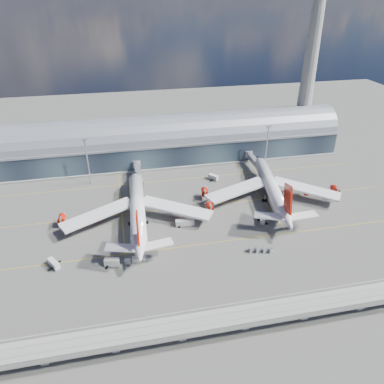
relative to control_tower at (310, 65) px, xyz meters
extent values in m
plane|color=#474744|center=(-85.00, -83.00, -51.64)|extent=(500.00, 500.00, 0.00)
cube|color=gold|center=(-85.00, -93.00, -51.63)|extent=(200.00, 0.25, 0.01)
cube|color=gold|center=(-85.00, -63.00, -51.63)|extent=(200.00, 0.25, 0.01)
cube|color=gold|center=(-85.00, -33.00, -51.63)|extent=(200.00, 0.25, 0.01)
cube|color=gold|center=(-120.00, -53.00, -51.63)|extent=(0.25, 80.00, 0.01)
cube|color=gold|center=(-50.00, -53.00, -51.63)|extent=(0.25, 80.00, 0.01)
cube|color=#202835|center=(-85.00, -5.00, -44.64)|extent=(200.00, 28.00, 14.00)
cylinder|color=gray|center=(-85.00, -5.00, -37.64)|extent=(200.00, 28.00, 28.00)
cube|color=gray|center=(-85.00, -19.00, -37.64)|extent=(200.00, 1.00, 1.20)
cube|color=gray|center=(-85.00, -5.00, -51.04)|extent=(200.00, 30.00, 1.20)
cube|color=gray|center=(0.00, 0.00, -47.64)|extent=(18.00, 18.00, 8.00)
cone|color=gray|center=(0.00, 0.00, -6.64)|extent=(10.00, 10.00, 90.00)
cube|color=gray|center=(-85.00, -138.00, -46.14)|extent=(220.00, 8.50, 1.20)
cube|color=gray|center=(-85.00, -142.00, -45.04)|extent=(220.00, 0.40, 1.20)
cube|color=gray|center=(-85.00, -134.00, -45.04)|extent=(220.00, 0.40, 1.20)
cube|color=gray|center=(-85.00, -139.50, -45.49)|extent=(220.00, 0.12, 0.12)
cube|color=gray|center=(-85.00, -136.50, -45.49)|extent=(220.00, 0.12, 0.12)
cube|color=gray|center=(-145.00, -138.00, -49.14)|extent=(2.20, 2.20, 5.00)
cube|color=gray|center=(-125.00, -138.00, -49.14)|extent=(2.20, 2.20, 5.00)
cube|color=gray|center=(-105.00, -138.00, -49.14)|extent=(2.20, 2.20, 5.00)
cube|color=gray|center=(-85.00, -138.00, -49.14)|extent=(2.20, 2.20, 5.00)
cube|color=gray|center=(-65.00, -138.00, -49.14)|extent=(2.20, 2.20, 5.00)
cube|color=gray|center=(-45.00, -138.00, -49.14)|extent=(2.20, 2.20, 5.00)
cylinder|color=gray|center=(-135.00, -28.00, -39.14)|extent=(0.70, 0.70, 25.00)
cube|color=gray|center=(-135.00, -28.00, -26.44)|extent=(3.00, 0.40, 1.00)
cylinder|color=gray|center=(-35.00, -28.00, -39.14)|extent=(0.70, 0.70, 25.00)
cube|color=gray|center=(-35.00, -28.00, -26.44)|extent=(3.00, 0.40, 1.00)
cylinder|color=white|center=(-112.74, -68.49, -45.21)|extent=(9.53, 55.29, 6.64)
cone|color=white|center=(-111.12, -37.91, -45.21)|extent=(7.07, 8.64, 6.64)
cone|color=white|center=(-114.46, -101.14, -44.38)|extent=(7.29, 12.78, 6.64)
cube|color=#B01607|center=(-114.29, -98.03, -36.18)|extent=(1.38, 12.43, 13.74)
cube|color=white|center=(-130.19, -69.65, -46.04)|extent=(33.82, 21.65, 2.68)
cube|color=white|center=(-95.51, -71.48, -46.04)|extent=(32.94, 24.35, 2.68)
cylinder|color=#B01607|center=(-130.72, -67.54, -47.90)|extent=(3.59, 5.35, 3.32)
cylinder|color=#B01607|center=(-146.13, -66.73, -47.90)|extent=(3.59, 5.35, 3.32)
cylinder|color=#B01607|center=(-94.75, -69.44, -47.90)|extent=(3.59, 5.35, 3.32)
cylinder|color=#B01607|center=(-79.34, -70.25, -47.90)|extent=(3.59, 5.35, 3.32)
cylinder|color=gray|center=(-111.72, -49.12, -50.08)|extent=(0.52, 0.52, 3.11)
cylinder|color=gray|center=(-116.27, -72.46, -50.08)|extent=(0.62, 0.62, 3.11)
cylinder|color=gray|center=(-109.64, -72.81, -50.08)|extent=(0.62, 0.62, 3.11)
cylinder|color=black|center=(-116.27, -72.46, -51.07)|extent=(2.36, 1.67, 1.56)
cylinder|color=black|center=(-109.64, -72.81, -51.07)|extent=(2.36, 1.67, 1.56)
cylinder|color=white|center=(-45.53, -61.64, -45.16)|extent=(15.40, 53.38, 6.37)
cone|color=white|center=(-40.40, -32.25, -45.16)|extent=(7.78, 9.74, 6.37)
cone|color=white|center=(-51.04, -93.18, -44.28)|extent=(8.54, 14.07, 6.37)
cube|color=#B01607|center=(-50.48, -89.94, -35.94)|extent=(3.01, 13.06, 14.53)
cube|color=white|center=(-62.84, -60.84, -46.04)|extent=(34.19, 18.63, 2.72)
cube|color=white|center=(-28.98, -66.76, -46.04)|extent=(31.51, 27.27, 2.72)
cylinder|color=black|center=(-45.53, -61.64, -46.91)|extent=(13.52, 47.85, 5.41)
cylinder|color=#B01607|center=(-63.09, -58.57, -48.02)|extent=(4.40, 6.01, 3.51)
cylinder|color=#B01607|center=(-78.14, -55.94, -48.02)|extent=(4.40, 6.01, 3.51)
cylinder|color=#B01607|center=(-27.98, -64.70, -48.02)|extent=(4.40, 6.01, 3.51)
cylinder|color=#B01607|center=(-12.93, -67.33, -48.02)|extent=(4.40, 6.01, 3.51)
cylinder|color=gray|center=(-42.31, -43.20, -49.99)|extent=(0.55, 0.55, 3.29)
cylinder|color=gray|center=(-49.75, -65.36, -49.99)|extent=(0.66, 0.66, 3.29)
cylinder|color=gray|center=(-42.83, -66.56, -49.99)|extent=(0.66, 0.66, 3.29)
cylinder|color=black|center=(-49.75, -65.36, -51.03)|extent=(2.66, 2.04, 1.65)
cylinder|color=black|center=(-42.83, -66.56, -51.03)|extent=(2.66, 2.04, 1.65)
cube|color=gray|center=(-109.24, -31.00, -46.44)|extent=(3.00, 24.00, 3.00)
cube|color=gray|center=(-109.24, -43.00, -46.44)|extent=(3.60, 3.60, 3.40)
cylinder|color=gray|center=(-109.24, -19.00, -46.44)|extent=(4.40, 4.40, 4.00)
cylinder|color=gray|center=(-109.24, -43.00, -49.94)|extent=(0.50, 0.50, 3.40)
cylinder|color=black|center=(-109.24, -43.00, -51.29)|extent=(1.40, 0.80, 0.80)
cube|color=gray|center=(-42.03, -33.00, -46.44)|extent=(3.00, 28.00, 3.00)
cube|color=gray|center=(-42.03, -47.00, -46.44)|extent=(3.60, 3.60, 3.40)
cylinder|color=gray|center=(-42.03, -19.00, -46.44)|extent=(4.40, 4.40, 4.00)
cylinder|color=gray|center=(-42.03, -47.00, -49.94)|extent=(0.50, 0.50, 3.40)
cylinder|color=black|center=(-42.03, -47.00, -51.29)|extent=(1.40, 0.80, 0.80)
cube|color=beige|center=(-147.02, -95.05, -50.16)|extent=(5.32, 6.58, 2.40)
cylinder|color=black|center=(-145.89, -93.32, -51.22)|extent=(2.39, 1.96, 0.83)
cylinder|color=black|center=(-148.15, -96.78, -51.22)|extent=(2.39, 1.96, 0.83)
cube|color=beige|center=(-125.25, -99.00, -49.88)|extent=(5.96, 3.84, 2.86)
cylinder|color=black|center=(-123.55, -98.55, -51.14)|extent=(1.65, 2.91, 0.99)
cylinder|color=black|center=(-126.96, -99.44, -51.14)|extent=(1.65, 2.91, 0.99)
cube|color=beige|center=(-92.65, -78.01, -49.99)|extent=(8.36, 2.91, 2.67)
cylinder|color=black|center=(-90.03, -77.83, -51.17)|extent=(1.09, 2.63, 0.93)
cylinder|color=black|center=(-95.28, -78.18, -51.17)|extent=(1.09, 2.63, 0.93)
cube|color=beige|center=(-57.50, -82.79, -50.20)|extent=(4.30, 5.73, 2.33)
cylinder|color=black|center=(-58.28, -81.26, -51.23)|extent=(2.36, 1.74, 0.81)
cylinder|color=black|center=(-56.71, -84.32, -51.23)|extent=(2.36, 1.74, 0.81)
cube|color=beige|center=(-38.38, -64.49, -49.98)|extent=(3.05, 5.45, 2.69)
cylinder|color=black|center=(-38.60, -62.85, -51.17)|extent=(2.69, 1.27, 0.93)
cylinder|color=black|center=(-38.16, -66.13, -51.17)|extent=(2.69, 1.27, 0.93)
cube|color=beige|center=(-68.73, -37.10, -50.08)|extent=(5.42, 5.95, 2.53)
cylinder|color=black|center=(-67.55, -35.65, -51.20)|extent=(2.44, 2.21, 0.88)
cylinder|color=black|center=(-69.91, -38.56, -51.20)|extent=(2.44, 2.21, 0.88)
cube|color=gray|center=(-119.32, -99.25, -51.35)|extent=(3.02, 2.27, 0.34)
cube|color=#B7B7BC|center=(-119.32, -99.25, -50.43)|extent=(2.55, 2.08, 1.72)
cube|color=gray|center=(-116.37, -98.76, -51.35)|extent=(3.02, 2.27, 0.34)
cube|color=#B7B7BC|center=(-116.37, -98.76, -50.43)|extent=(2.55, 2.08, 1.72)
cube|color=gray|center=(-113.42, -98.27, -51.35)|extent=(3.02, 2.27, 0.34)
cube|color=#B7B7BC|center=(-113.42, -98.27, -50.43)|extent=(2.55, 2.08, 1.72)
cube|color=gray|center=(-69.89, -101.89, -51.38)|extent=(2.80, 2.21, 0.31)
cube|color=#B7B7BC|center=(-69.89, -101.89, -50.56)|extent=(2.38, 2.01, 1.54)
cube|color=gray|center=(-67.30, -102.55, -51.38)|extent=(2.80, 2.21, 0.31)
cube|color=#B7B7BC|center=(-67.30, -102.55, -50.56)|extent=(2.38, 2.01, 1.54)
cube|color=gray|center=(-64.71, -103.22, -51.38)|extent=(2.80, 2.21, 0.31)
cube|color=#B7B7BC|center=(-64.71, -103.22, -50.56)|extent=(2.38, 2.01, 1.54)
cube|color=gray|center=(-62.12, -103.88, -51.38)|extent=(2.80, 2.21, 0.31)
cube|color=#B7B7BC|center=(-62.12, -103.88, -50.56)|extent=(2.38, 2.01, 1.54)
camera|label=1|loc=(-118.20, -214.83, 43.56)|focal=35.00mm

